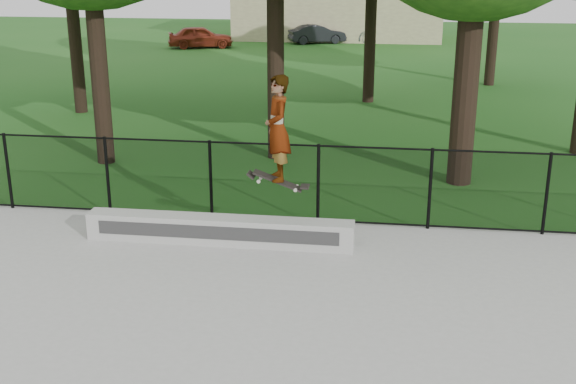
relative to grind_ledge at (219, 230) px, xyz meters
name	(u,v)px	position (x,y,z in m)	size (l,w,h in m)	color
grind_ledge	(219,230)	(0.00, 0.00, 0.00)	(4.60, 0.40, 0.47)	#ACACA7
car_a	(200,37)	(-7.40, 27.12, 0.29)	(1.39, 3.43, 1.18)	maroon
car_b	(317,34)	(-1.39, 30.06, 0.23)	(1.11, 2.88, 1.05)	black
car_c	(344,30)	(0.05, 31.23, 0.35)	(1.80, 4.07, 1.28)	#8E94A1
skater_airborne	(278,130)	(1.05, -0.19, 1.83)	(0.80, 0.72, 1.91)	black
chainlink_fence	(318,184)	(1.57, 1.20, 0.52)	(16.06, 0.06, 1.50)	black
distant_building	(339,1)	(-0.43, 33.30, 1.87)	(12.40, 6.40, 4.30)	beige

